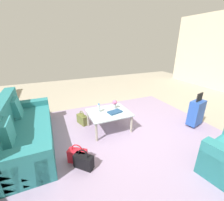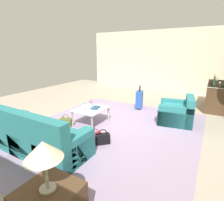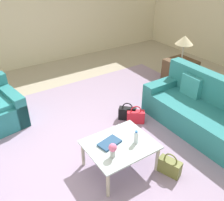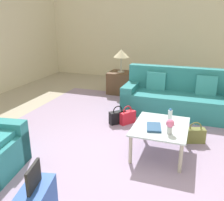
{
  "view_description": "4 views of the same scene",
  "coord_description": "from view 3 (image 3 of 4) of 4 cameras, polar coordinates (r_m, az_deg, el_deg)",
  "views": [
    {
      "loc": [
        1.57,
        2.38,
        1.95
      ],
      "look_at": [
        0.36,
        -0.41,
        0.76
      ],
      "focal_mm": 24.0,
      "sensor_mm": 36.0,
      "label": 1
    },
    {
      "loc": [
        4.22,
        2.39,
        2.02
      ],
      "look_at": [
        0.71,
        0.38,
        0.89
      ],
      "focal_mm": 28.0,
      "sensor_mm": 36.0,
      "label": 2
    },
    {
      "loc": [
        -1.16,
        -2.66,
        2.73
      ],
      "look_at": [
        0.46,
        -0.21,
        0.98
      ],
      "focal_mm": 40.0,
      "sensor_mm": 36.0,
      "label": 3
    },
    {
      "loc": [
        -2.97,
        -0.94,
        1.94
      ],
      "look_at": [
        0.81,
        0.4,
        0.6
      ],
      "focal_mm": 40.0,
      "sensor_mm": 36.0,
      "label": 4
    }
  ],
  "objects": [
    {
      "name": "area_rug",
      "position": [
        4.33,
        -1.46,
        -8.33
      ],
      "size": [
        5.2,
        4.4,
        0.01
      ],
      "primitive_type": "cube",
      "color": "#9984A3",
      "rests_on": "ground"
    },
    {
      "name": "coffee_table",
      "position": [
        3.55,
        1.81,
        -10.56
      ],
      "size": [
        0.93,
        0.77,
        0.44
      ],
      "color": "silver",
      "rests_on": "ground"
    },
    {
      "name": "table_lamp",
      "position": [
        5.94,
        16.23,
        13.02
      ],
      "size": [
        0.4,
        0.4,
        0.58
      ],
      "color": "#ADA899",
      "rests_on": "side_table"
    },
    {
      "name": "ground_plane",
      "position": [
        3.99,
        -7.38,
        -12.82
      ],
      "size": [
        12.0,
        12.0,
        0.0
      ],
      "primitive_type": "plane",
      "color": "#A89E89"
    },
    {
      "name": "water_bottle",
      "position": [
        3.49,
        5.52,
        -8.38
      ],
      "size": [
        0.06,
        0.06,
        0.2
      ],
      "color": "silver",
      "rests_on": "coffee_table"
    },
    {
      "name": "couch",
      "position": [
        4.63,
        21.13,
        -3.11
      ],
      "size": [
        0.89,
        2.26,
        0.94
      ],
      "color": "teal",
      "rests_on": "ground"
    },
    {
      "name": "side_table",
      "position": [
        6.2,
        15.23,
        6.37
      ],
      "size": [
        0.62,
        0.62,
        0.57
      ],
      "primitive_type": "cube",
      "color": "#513823",
      "rests_on": "ground"
    },
    {
      "name": "flower_vase",
      "position": [
        3.25,
        0.17,
        -11.06
      ],
      "size": [
        0.11,
        0.11,
        0.21
      ],
      "color": "#B2B7BC",
      "rests_on": "coffee_table"
    },
    {
      "name": "handbag_red",
      "position": [
        4.63,
        5.43,
        -3.66
      ],
      "size": [
        0.34,
        0.3,
        0.36
      ],
      "color": "red",
      "rests_on": "ground"
    },
    {
      "name": "handbag_black",
      "position": [
        4.7,
        3.52,
        -2.94
      ],
      "size": [
        0.32,
        0.33,
        0.36
      ],
      "color": "black",
      "rests_on": "ground"
    },
    {
      "name": "coffee_table_book",
      "position": [
        3.5,
        -0.57,
        -9.69
      ],
      "size": [
        0.34,
        0.25,
        0.03
      ],
      "primitive_type": "cube",
      "rotation": [
        0.0,
        0.0,
        0.21
      ],
      "color": "navy",
      "rests_on": "coffee_table"
    },
    {
      "name": "handbag_olive",
      "position": [
        3.73,
        13.03,
        -14.46
      ],
      "size": [
        0.24,
        0.35,
        0.36
      ],
      "color": "olive",
      "rests_on": "ground"
    }
  ]
}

